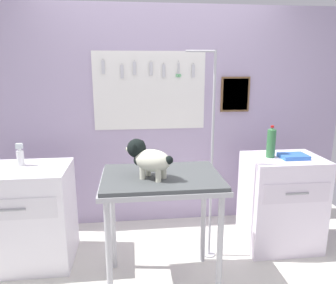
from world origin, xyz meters
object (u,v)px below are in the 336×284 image
Objects in this scene: counter_left at (24,216)px; soda_bottle at (271,143)px; grooming_arm at (211,166)px; grooming_table at (162,188)px; cabinet_right at (281,202)px; pump_bottle_white at (20,156)px; dog at (148,158)px.

soda_bottle is (2.20, 0.02, 0.59)m from counter_left.
grooming_arm reaches higher than soda_bottle.
grooming_table reaches higher than counter_left.
cabinet_right is 2.99× the size of soda_bottle.
grooming_table is at bearing -24.16° from pump_bottle_white.
soda_bottle reaches higher than grooming_table.
grooming_arm is 2.10× the size of counter_left.
grooming_table is 1.05× the size of counter_left.
counter_left is at bearing 159.01° from grooming_table.
grooming_table is at bearing -159.05° from cabinet_right.
grooming_arm is at bearing -3.60° from counter_left.
grooming_table is 1.03× the size of cabinet_right.
dog is 1.51m from cabinet_right.
dog reaches higher than counter_left.
grooming_table is at bearing -143.31° from grooming_arm.
dog is at bearing -157.30° from grooming_table.
grooming_table is 1.28m from pump_bottle_white.
soda_bottle reaches higher than cabinet_right.
grooming_arm is 1.67m from counter_left.
cabinet_right is 2.40m from pump_bottle_white.
dog is (-0.56, -0.38, 0.21)m from grooming_arm.
pump_bottle_white reaches higher than counter_left.
soda_bottle is at bearing 175.29° from cabinet_right.
grooming_arm is at bearing 36.69° from grooming_table.
dog is at bearing -24.73° from counter_left.
soda_bottle is at bearing 11.77° from grooming_arm.
dog reaches higher than grooming_table.
grooming_arm reaches higher than cabinet_right.
cabinet_right is at bearing 20.95° from grooming_table.
soda_bottle reaches higher than pump_bottle_white.
counter_left is at bearing 176.40° from grooming_arm.
grooming_table is 0.50× the size of grooming_arm.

